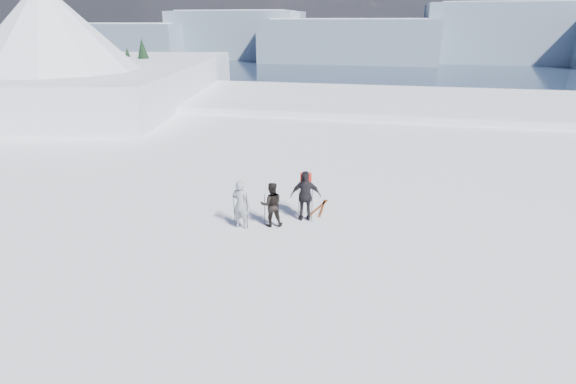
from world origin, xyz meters
name	(u,v)px	position (x,y,z in m)	size (l,w,h in m)	color
lake_basin	(371,174)	(0.00, 30.00, -6.50)	(820.00, 820.00, 71.62)	white
far_mountain_range	(425,37)	(29.60, 454.78, -7.19)	(770.00, 110.00, 53.00)	slate
near_ridge	(104,129)	(-26.60, 29.36, -3.48)	(31.37, 35.68, 25.62)	white
skier_grey	(241,204)	(-3.54, 3.56, 0.85)	(0.62, 0.41, 1.70)	gray
skier_dark	(271,204)	(-2.56, 3.93, 0.79)	(0.76, 0.60, 1.57)	black
skier_pack	(306,196)	(-1.51, 4.65, 0.91)	(1.07, 0.44, 1.82)	black
backpack	(306,162)	(-1.56, 4.89, 2.08)	(0.39, 0.22, 0.52)	red
ski_poles	(273,209)	(-2.53, 3.97, 0.61)	(2.52, 1.12, 1.31)	black
skis_loose	(320,208)	(-1.15, 5.80, 0.01)	(0.53, 1.70, 0.03)	black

